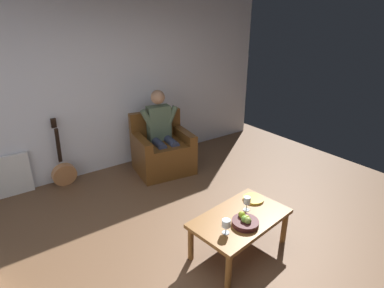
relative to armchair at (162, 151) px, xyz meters
name	(u,v)px	position (x,y,z in m)	size (l,w,h in m)	color
ground_plane	(208,259)	(0.67, 2.01, -0.32)	(6.92, 6.92, 0.00)	brown
wall_back	(100,86)	(0.67, -0.63, 1.02)	(6.17, 0.06, 2.68)	silver
armchair	(162,151)	(0.00, 0.00, 0.00)	(0.94, 0.86, 0.92)	brown
person_seated	(162,130)	(0.00, 0.01, 0.37)	(0.62, 0.60, 1.29)	#4F614A
coffee_table	(240,221)	(0.32, 2.09, 0.04)	(1.09, 0.72, 0.42)	brown
guitar	(64,172)	(1.43, -0.42, -0.11)	(0.34, 0.22, 1.01)	#B97949
radiator	(5,177)	(2.15, -0.56, -0.03)	(0.65, 0.06, 0.59)	white
wine_glass_near	(247,201)	(0.19, 2.04, 0.20)	(0.07, 0.07, 0.16)	silver
wine_glass_far	(226,224)	(0.61, 2.20, 0.20)	(0.08, 0.08, 0.15)	silver
fruit_bowl	(245,221)	(0.38, 2.21, 0.13)	(0.26, 0.26, 0.11)	#3F191A
decorative_dish	(253,199)	(-0.02, 1.95, 0.11)	(0.23, 0.23, 0.02)	gold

